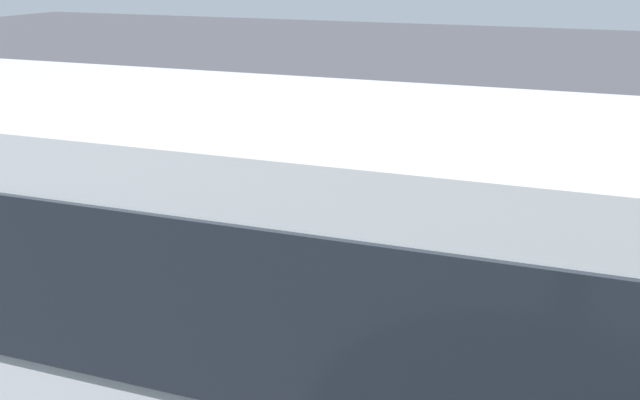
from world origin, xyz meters
The scene contains 13 objects.
ground_plane centered at (0.00, 0.00, 0.00)m, with size 80.00×80.00×0.00m, color #38383D.
tour_bus centered at (0.26, 5.19, 1.65)m, with size 10.61×2.76×3.25m.
spectator_far_left centered at (-1.02, 2.39, 1.02)m, with size 0.58×0.38×1.71m.
spectator_left centered at (-0.07, 2.53, 1.01)m, with size 0.57×0.39×1.71m.
spectator_centre centered at (1.08, 2.27, 1.05)m, with size 0.58×0.34×1.75m.
spectator_right centered at (2.28, 2.32, 1.03)m, with size 0.58×0.38×1.73m.
parked_motorcycle_silver centered at (-0.97, 3.05, 0.48)m, with size 2.05×0.58×0.99m.
parked_motorcycle_dark centered at (2.84, 3.11, 0.48)m, with size 2.05×0.58×0.99m.
stunt_motorcycle centered at (1.00, -1.97, 1.05)m, with size 1.76×1.13×1.87m.
traffic_cone centered at (-0.40, -1.41, 0.30)m, with size 0.34×0.34×0.63m.
bay_line_a centered at (-1.59, -1.14, 0.00)m, with size 0.13×4.56×0.01m.
bay_line_b centered at (0.94, -1.14, 0.00)m, with size 0.13×4.70×0.01m.
bay_line_c centered at (3.47, -1.14, 0.00)m, with size 0.13×4.58×0.01m.
Camera 1 is at (-3.11, 9.50, 4.16)m, focal length 43.18 mm.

